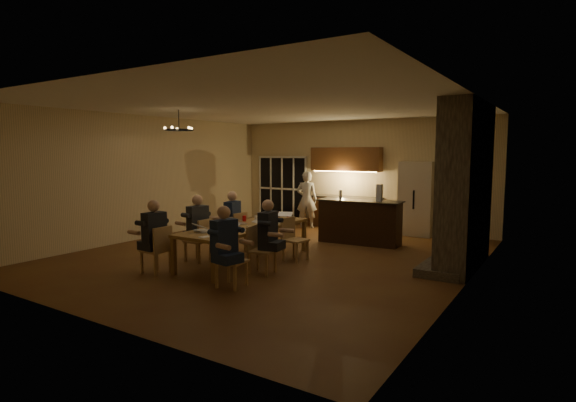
# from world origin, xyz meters

# --- Properties ---
(floor) EXTENTS (9.00, 9.00, 0.00)m
(floor) POSITION_xyz_m (0.00, 0.00, 0.00)
(floor) COLOR brown
(floor) RESTS_ON ground
(back_wall) EXTENTS (8.00, 0.04, 3.20)m
(back_wall) POSITION_xyz_m (0.00, 4.52, 1.60)
(back_wall) COLOR beige
(back_wall) RESTS_ON ground
(left_wall) EXTENTS (0.04, 9.00, 3.20)m
(left_wall) POSITION_xyz_m (-4.02, 0.00, 1.60)
(left_wall) COLOR beige
(left_wall) RESTS_ON ground
(right_wall) EXTENTS (0.04, 9.00, 3.20)m
(right_wall) POSITION_xyz_m (4.02, 0.00, 1.60)
(right_wall) COLOR beige
(right_wall) RESTS_ON ground
(ceiling) EXTENTS (8.00, 9.00, 0.04)m
(ceiling) POSITION_xyz_m (0.00, 0.00, 3.22)
(ceiling) COLOR white
(ceiling) RESTS_ON back_wall
(french_doors) EXTENTS (1.86, 0.08, 2.10)m
(french_doors) POSITION_xyz_m (-2.70, 4.47, 1.05)
(french_doors) COLOR black
(french_doors) RESTS_ON ground
(fireplace) EXTENTS (0.58, 2.50, 3.20)m
(fireplace) POSITION_xyz_m (3.70, 1.20, 1.60)
(fireplace) COLOR #685F51
(fireplace) RESTS_ON ground
(kitchenette) EXTENTS (2.24, 0.68, 2.40)m
(kitchenette) POSITION_xyz_m (-0.30, 4.20, 1.20)
(kitchenette) COLOR brown
(kitchenette) RESTS_ON ground
(refrigerator) EXTENTS (0.90, 0.68, 2.00)m
(refrigerator) POSITION_xyz_m (1.90, 4.15, 1.00)
(refrigerator) COLOR beige
(refrigerator) RESTS_ON ground
(dining_table) EXTENTS (1.10, 3.17, 0.75)m
(dining_table) POSITION_xyz_m (-0.17, -0.77, 0.38)
(dining_table) COLOR #A57C42
(dining_table) RESTS_ON ground
(bar_island) EXTENTS (2.11, 0.81, 1.08)m
(bar_island) POSITION_xyz_m (1.05, 2.23, 0.54)
(bar_island) COLOR black
(bar_island) RESTS_ON ground
(chair_left_near) EXTENTS (0.44, 0.44, 0.89)m
(chair_left_near) POSITION_xyz_m (-1.04, -2.38, 0.45)
(chair_left_near) COLOR tan
(chair_left_near) RESTS_ON ground
(chair_left_mid) EXTENTS (0.47, 0.47, 0.89)m
(chair_left_mid) POSITION_xyz_m (-1.02, -1.28, 0.45)
(chair_left_mid) COLOR tan
(chair_left_mid) RESTS_ON ground
(chair_left_far) EXTENTS (0.48, 0.48, 0.89)m
(chair_left_far) POSITION_xyz_m (-1.04, -0.09, 0.45)
(chair_left_far) COLOR tan
(chair_left_far) RESTS_ON ground
(chair_right_near) EXTENTS (0.49, 0.49, 0.89)m
(chair_right_near) POSITION_xyz_m (0.71, -2.29, 0.45)
(chair_right_near) COLOR tan
(chair_right_near) RESTS_ON ground
(chair_right_mid) EXTENTS (0.51, 0.51, 0.89)m
(chair_right_mid) POSITION_xyz_m (0.66, -1.35, 0.45)
(chair_right_mid) COLOR tan
(chair_right_mid) RESTS_ON ground
(chair_right_far) EXTENTS (0.49, 0.49, 0.89)m
(chair_right_far) POSITION_xyz_m (0.64, -0.14, 0.45)
(chair_right_far) COLOR tan
(chair_right_far) RESTS_ON ground
(person_left_near) EXTENTS (0.64, 0.64, 1.38)m
(person_left_near) POSITION_xyz_m (-1.02, -2.41, 0.69)
(person_left_near) COLOR #22242C
(person_left_near) RESTS_ON ground
(person_right_near) EXTENTS (0.71, 0.71, 1.38)m
(person_right_near) POSITION_xyz_m (0.66, -2.41, 0.69)
(person_right_near) COLOR #1B2545
(person_right_near) RESTS_ON ground
(person_left_mid) EXTENTS (0.71, 0.71, 1.38)m
(person_left_mid) POSITION_xyz_m (-1.06, -1.23, 0.69)
(person_left_mid) COLOR #32373B
(person_left_mid) RESTS_ON ground
(person_right_mid) EXTENTS (0.68, 0.68, 1.38)m
(person_right_mid) POSITION_xyz_m (0.71, -1.22, 0.69)
(person_right_mid) COLOR #22242C
(person_right_mid) RESTS_ON ground
(person_left_far) EXTENTS (0.70, 0.70, 1.38)m
(person_left_far) POSITION_xyz_m (-1.02, -0.17, 0.69)
(person_left_far) COLOR #1B2545
(person_left_far) RESTS_ON ground
(standing_person) EXTENTS (0.72, 0.60, 1.70)m
(standing_person) POSITION_xyz_m (-1.24, 3.56, 0.85)
(standing_person) COLOR silver
(standing_person) RESTS_ON ground
(chandelier) EXTENTS (0.65, 0.65, 0.03)m
(chandelier) POSITION_xyz_m (-2.10, -0.69, 2.75)
(chandelier) COLOR black
(chandelier) RESTS_ON ceiling
(laptop_a) EXTENTS (0.42, 0.40, 0.23)m
(laptop_a) POSITION_xyz_m (-0.38, -1.75, 0.86)
(laptop_a) COLOR silver
(laptop_a) RESTS_ON dining_table
(laptop_b) EXTENTS (0.37, 0.34, 0.23)m
(laptop_b) POSITION_xyz_m (0.10, -1.67, 0.86)
(laptop_b) COLOR silver
(laptop_b) RESTS_ON dining_table
(laptop_c) EXTENTS (0.38, 0.35, 0.23)m
(laptop_c) POSITION_xyz_m (-0.46, -0.64, 0.86)
(laptop_c) COLOR silver
(laptop_c) RESTS_ON dining_table
(laptop_d) EXTENTS (0.39, 0.37, 0.23)m
(laptop_d) POSITION_xyz_m (0.11, -0.82, 0.86)
(laptop_d) COLOR silver
(laptop_d) RESTS_ON dining_table
(laptop_e) EXTENTS (0.36, 0.32, 0.23)m
(laptop_e) POSITION_xyz_m (-0.40, 0.33, 0.86)
(laptop_e) COLOR silver
(laptop_e) RESTS_ON dining_table
(laptop_f) EXTENTS (0.40, 0.38, 0.23)m
(laptop_f) POSITION_xyz_m (0.08, 0.29, 0.86)
(laptop_f) COLOR silver
(laptop_f) RESTS_ON dining_table
(mug_front) EXTENTS (0.08, 0.08, 0.10)m
(mug_front) POSITION_xyz_m (-0.16, -1.23, 0.80)
(mug_front) COLOR white
(mug_front) RESTS_ON dining_table
(mug_mid) EXTENTS (0.08, 0.08, 0.10)m
(mug_mid) POSITION_xyz_m (-0.02, -0.27, 0.80)
(mug_mid) COLOR white
(mug_mid) RESTS_ON dining_table
(mug_back) EXTENTS (0.08, 0.08, 0.10)m
(mug_back) POSITION_xyz_m (-0.48, -0.00, 0.80)
(mug_back) COLOR white
(mug_back) RESTS_ON dining_table
(redcup_near) EXTENTS (0.09, 0.09, 0.12)m
(redcup_near) POSITION_xyz_m (0.20, -2.07, 0.81)
(redcup_near) COLOR red
(redcup_near) RESTS_ON dining_table
(redcup_mid) EXTENTS (0.08, 0.08, 0.12)m
(redcup_mid) POSITION_xyz_m (-0.58, -0.30, 0.81)
(redcup_mid) COLOR red
(redcup_mid) RESTS_ON dining_table
(redcup_far) EXTENTS (0.09, 0.09, 0.12)m
(redcup_far) POSITION_xyz_m (-0.04, 0.67, 0.81)
(redcup_far) COLOR red
(redcup_far) RESTS_ON dining_table
(can_silver) EXTENTS (0.07, 0.07, 0.12)m
(can_silver) POSITION_xyz_m (-0.17, -1.41, 0.81)
(can_silver) COLOR #B2B2B7
(can_silver) RESTS_ON dining_table
(can_cola) EXTENTS (0.06, 0.06, 0.12)m
(can_cola) POSITION_xyz_m (-0.32, 0.68, 0.81)
(can_cola) COLOR #3F0F0C
(can_cola) RESTS_ON dining_table
(plate_near) EXTENTS (0.24, 0.24, 0.02)m
(plate_near) POSITION_xyz_m (0.12, -1.26, 0.76)
(plate_near) COLOR white
(plate_near) RESTS_ON dining_table
(plate_left) EXTENTS (0.27, 0.27, 0.02)m
(plate_left) POSITION_xyz_m (-0.53, -1.72, 0.76)
(plate_left) COLOR white
(plate_left) RESTS_ON dining_table
(plate_far) EXTENTS (0.24, 0.24, 0.02)m
(plate_far) POSITION_xyz_m (0.26, -0.06, 0.76)
(plate_far) COLOR white
(plate_far) RESTS_ON dining_table
(notepad) EXTENTS (0.17, 0.22, 0.01)m
(notepad) POSITION_xyz_m (0.01, -2.16, 0.76)
(notepad) COLOR white
(notepad) RESTS_ON dining_table
(bar_bottle) EXTENTS (0.07, 0.07, 0.24)m
(bar_bottle) POSITION_xyz_m (0.55, 2.17, 1.20)
(bar_bottle) COLOR #99999E
(bar_bottle) RESTS_ON bar_island
(bar_blender) EXTENTS (0.13, 0.13, 0.41)m
(bar_blender) POSITION_xyz_m (1.55, 2.23, 1.28)
(bar_blender) COLOR silver
(bar_blender) RESTS_ON bar_island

